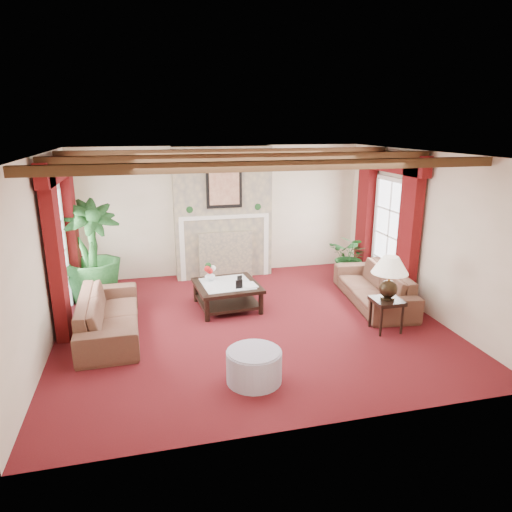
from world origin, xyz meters
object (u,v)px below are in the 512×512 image
object	(u,v)px
coffee_table	(227,296)
side_table	(386,315)
ottoman	(254,366)
sofa_left	(109,308)
potted_palm	(94,274)
sofa_right	(374,280)

from	to	relation	value
coffee_table	side_table	world-z (taller)	side_table
ottoman	sofa_left	bearing A→B (deg)	134.82
potted_palm	side_table	xyz separation A→B (m)	(4.53, -2.42, -0.25)
coffee_table	ottoman	distance (m)	2.45
sofa_left	side_table	distance (m)	4.28
sofa_left	coffee_table	distance (m)	2.04
ottoman	sofa_right	bearing A→B (deg)	37.16
sofa_right	side_table	size ratio (longest dim) A/B	4.25
sofa_left	coffee_table	size ratio (longest dim) A/B	2.04
sofa_right	side_table	distance (m)	1.18
sofa_left	side_table	world-z (taller)	sofa_left
potted_palm	coffee_table	world-z (taller)	potted_palm
sofa_left	potted_palm	bearing A→B (deg)	11.65
coffee_table	side_table	size ratio (longest dim) A/B	2.06
coffee_table	side_table	xyz separation A→B (m)	(2.24, -1.50, 0.04)
sofa_left	potted_palm	size ratio (longest dim) A/B	1.04
sofa_right	potted_palm	bearing A→B (deg)	-98.54
sofa_right	coffee_table	size ratio (longest dim) A/B	2.06
potted_palm	coffee_table	bearing A→B (deg)	-21.90
sofa_left	ottoman	xyz separation A→B (m)	(1.84, -1.85, -0.22)
sofa_right	sofa_left	bearing A→B (deg)	-80.96
sofa_right	coffee_table	world-z (taller)	sofa_right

